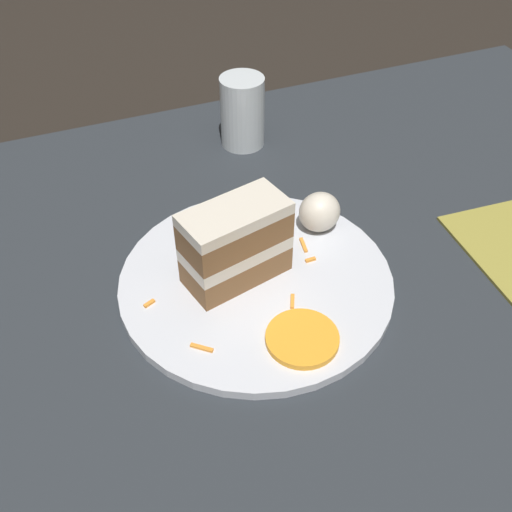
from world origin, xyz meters
TOP-DOWN VIEW (x-y plane):
  - ground_plane at (0.00, 0.00)m, footprint 6.00×6.00m
  - dining_table at (0.00, 0.00)m, footprint 1.29×0.87m
  - plate at (0.02, -0.03)m, footprint 0.30×0.30m
  - cake_slice at (0.04, -0.04)m, footprint 0.12×0.08m
  - cream_dollop at (-0.08, -0.08)m, footprint 0.05×0.04m
  - orange_garnish at (0.01, 0.07)m, footprint 0.07×0.07m
  - carrot_shreds_scatter at (0.02, -0.05)m, footprint 0.20×0.19m
  - drinking_glass at (-0.07, -0.30)m, footprint 0.06×0.06m

SIDE VIEW (x-z plane):
  - ground_plane at x=0.00m, z-range 0.00..0.00m
  - dining_table at x=0.00m, z-range 0.00..0.04m
  - plate at x=0.02m, z-range 0.04..0.05m
  - carrot_shreds_scatter at x=0.02m, z-range 0.05..0.05m
  - orange_garnish at x=0.01m, z-range 0.05..0.05m
  - cream_dollop at x=-0.08m, z-range 0.05..0.10m
  - drinking_glass at x=-0.07m, z-range 0.03..0.13m
  - cake_slice at x=0.04m, z-range 0.05..0.14m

